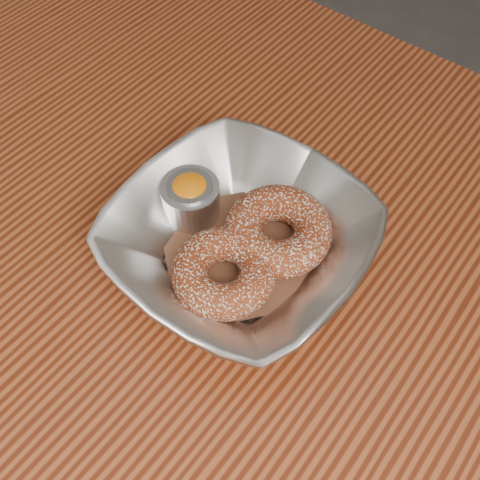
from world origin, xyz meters
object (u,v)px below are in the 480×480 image
Objects in this scene: serving_bowl at (240,240)px; donut_back at (278,230)px; ramekin at (191,197)px; table at (277,322)px; donut_front at (224,272)px.

serving_bowl is 2.30× the size of donut_back.
donut_back is at bearing 14.25° from ramekin.
donut_back is 0.09m from ramekin.
serving_bowl is at bearing -7.52° from ramekin.
donut_back is at bearing 135.73° from table.
ramekin is at bearing -165.75° from donut_back.
ramekin is at bearing 150.28° from donut_front.
table is 0.13m from donut_back.
ramekin reaches higher than donut_back.
donut_back is (0.02, 0.03, -0.00)m from serving_bowl.
serving_bowl is at bearing -170.17° from table.
table is 0.14m from serving_bowl.
serving_bowl is 2.47× the size of donut_front.
donut_front is (-0.01, -0.07, -0.00)m from donut_back.
ramekin is at bearing 172.48° from serving_bowl.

